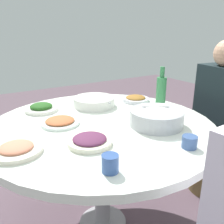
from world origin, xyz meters
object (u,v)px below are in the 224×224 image
object	(u,v)px
dish_shrimp	(16,149)
tea_cup_far	(190,142)
rice_bowl	(156,118)
stool_for_diner_left	(211,166)
dish_eggplant	(90,141)
dish_greens	(41,108)
dish_stirfry	(136,99)
soup_bowl	(94,102)
dish_tofu_braise	(60,122)
diner_left	(221,102)
tea_cup_near	(110,163)
green_bottle	(161,91)
round_dining_table	(102,135)

from	to	relation	value
dish_shrimp	tea_cup_far	xyz separation A→B (m)	(-0.37, -0.69, 0.01)
rice_bowl	stool_for_diner_left	distance (m)	0.89
dish_eggplant	tea_cup_far	size ratio (longest dim) A/B	3.00
dish_greens	dish_shrimp	bearing A→B (deg)	152.66
rice_bowl	dish_stirfry	size ratio (longest dim) A/B	1.50
dish_eggplant	tea_cup_far	distance (m)	0.46
soup_bowl	tea_cup_far	distance (m)	0.79
rice_bowl	dish_tofu_braise	distance (m)	0.55
soup_bowl	dish_stirfry	distance (m)	0.33
dish_stirfry	dish_eggplant	bearing A→B (deg)	126.63
dish_tofu_braise	dish_stirfry	bearing A→B (deg)	-77.42
dish_tofu_braise	dish_shrimp	distance (m)	0.36
dish_greens	diner_left	distance (m)	1.27
diner_left	dish_stirfry	bearing A→B (deg)	52.98
stool_for_diner_left	soup_bowl	bearing A→B (deg)	62.20
dish_stirfry	dish_shrimp	distance (m)	1.00
tea_cup_far	soup_bowl	bearing A→B (deg)	5.52
soup_bowl	tea_cup_near	bearing A→B (deg)	156.32
rice_bowl	green_bottle	xyz separation A→B (m)	(0.25, -0.26, 0.07)
tea_cup_near	diner_left	size ratio (longest dim) A/B	0.09
tea_cup_near	tea_cup_far	distance (m)	0.41
dish_tofu_braise	diner_left	world-z (taller)	diner_left
dish_eggplant	green_bottle	bearing A→B (deg)	-68.96
rice_bowl	dish_shrimp	world-z (taller)	rice_bowl
dish_greens	green_bottle	bearing A→B (deg)	-115.31
dish_stirfry	stool_for_diner_left	world-z (taller)	dish_stirfry
round_dining_table	tea_cup_far	size ratio (longest dim) A/B	18.42
dish_stirfry	diner_left	distance (m)	0.62
soup_bowl	green_bottle	world-z (taller)	green_bottle
rice_bowl	dish_greens	world-z (taller)	rice_bowl
rice_bowl	diner_left	xyz separation A→B (m)	(0.07, -0.68, -0.04)
dish_tofu_braise	dish_shrimp	world-z (taller)	dish_shrimp
tea_cup_far	diner_left	world-z (taller)	diner_left
soup_bowl	stool_for_diner_left	bearing A→B (deg)	-117.80
dish_greens	dish_eggplant	bearing A→B (deg)	-175.44
dish_stirfry	dish_greens	world-z (taller)	dish_greens
dish_shrimp	stool_for_diner_left	distance (m)	1.52
dish_eggplant	tea_cup_far	world-z (taller)	tea_cup_far
rice_bowl	soup_bowl	xyz separation A→B (m)	(0.50, 0.13, -0.02)
green_bottle	dish_tofu_braise	bearing A→B (deg)	85.78
rice_bowl	dish_shrimp	xyz separation A→B (m)	(0.08, 0.74, -0.03)
soup_bowl	stool_for_diner_left	world-z (taller)	soup_bowl
dish_eggplant	green_bottle	xyz separation A→B (m)	(0.26, -0.68, 0.09)
rice_bowl	dish_eggplant	bearing A→B (deg)	92.04
dish_greens	stool_for_diner_left	world-z (taller)	dish_greens
dish_stirfry	diner_left	world-z (taller)	diner_left
round_dining_table	tea_cup_near	distance (m)	0.52
tea_cup_far	dish_shrimp	bearing A→B (deg)	61.59
round_dining_table	dish_shrimp	distance (m)	0.51
round_dining_table	rice_bowl	distance (m)	0.34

